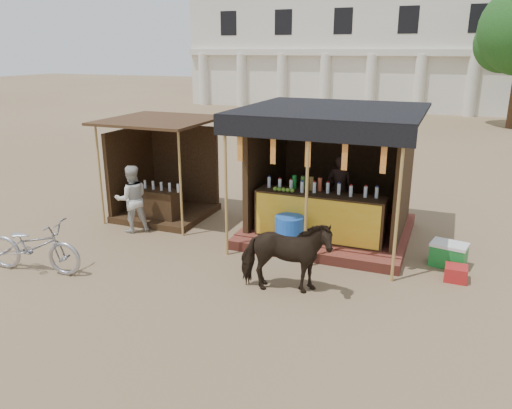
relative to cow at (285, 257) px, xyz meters
name	(u,v)px	position (x,y,z in m)	size (l,w,h in m)	color
ground	(221,293)	(-0.98, -0.46, -0.65)	(120.00, 120.00, 0.00)	#846B4C
main_stall	(330,190)	(0.03, 2.90, 0.38)	(3.60, 3.61, 2.78)	brown
secondary_stall	(160,181)	(-4.14, 2.78, 0.20)	(2.40, 2.40, 2.38)	#3C2A15
cow	(285,257)	(0.00, 0.00, 0.00)	(0.70, 1.53, 1.29)	black
motorbike	(34,246)	(-4.51, -0.91, -0.15)	(0.66, 1.88, 0.99)	#9F9FA8
bystander	(132,199)	(-4.09, 1.54, 0.11)	(0.73, 0.57, 1.51)	beige
blue_barrel	(289,236)	(-0.43, 1.54, -0.25)	(0.56, 0.56, 0.80)	blue
red_crate	(456,273)	(2.67, 1.54, -0.51)	(0.38, 0.37, 0.26)	#A31B1B
cooler	(448,254)	(2.52, 2.14, -0.41)	(0.72, 0.56, 0.46)	#1C7F2E
background_building	(381,48)	(-2.98, 29.49, 3.33)	(26.00, 7.45, 8.18)	silver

